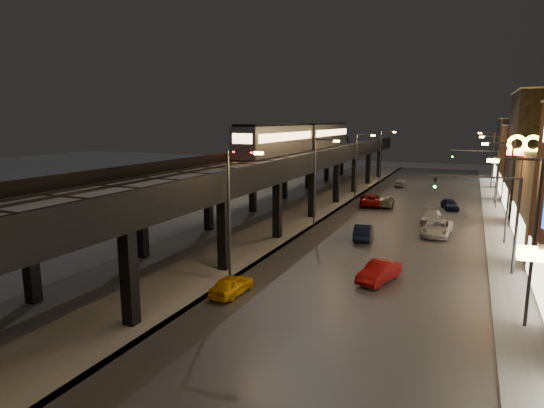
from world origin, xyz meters
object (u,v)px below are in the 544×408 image
(car_near_white, at_px, (363,232))
(car_onc_dark, at_px, (437,228))
(car_mid_silver, at_px, (370,200))
(car_onc_red, at_px, (450,205))
(car_onc_silver, at_px, (379,273))
(car_taxi, at_px, (232,286))
(car_onc_white, at_px, (431,217))
(car_far_white, at_px, (400,183))
(subway_train, at_px, (303,137))
(car_mid_dark, at_px, (386,201))

(car_near_white, bearing_deg, car_onc_dark, -155.11)
(car_mid_silver, distance_m, car_onc_red, 9.59)
(car_near_white, bearing_deg, car_onc_silver, 99.70)
(car_onc_silver, bearing_deg, car_near_white, 124.09)
(car_taxi, bearing_deg, car_onc_dark, -113.78)
(car_onc_dark, height_order, car_onc_white, car_onc_dark)
(car_taxi, xyz_separation_m, car_mid_silver, (1.71, 33.52, 0.13))
(car_far_white, xyz_separation_m, car_onc_silver, (5.19, -46.41, 0.02))
(car_near_white, relative_size, car_onc_silver, 1.02)
(subway_train, distance_m, car_taxi, 40.15)
(subway_train, bearing_deg, car_taxi, -76.59)
(subway_train, distance_m, car_onc_red, 22.05)
(car_taxi, relative_size, car_onc_silver, 0.88)
(car_far_white, xyz_separation_m, car_onc_dark, (7.86, -31.67, 0.07))
(car_mid_dark, distance_m, car_onc_dark, 14.81)
(car_onc_silver, relative_size, car_onc_red, 1.10)
(car_far_white, relative_size, car_onc_red, 1.03)
(car_onc_silver, bearing_deg, car_onc_red, 99.82)
(car_near_white, height_order, car_far_white, car_near_white)
(car_near_white, xyz_separation_m, car_onc_white, (5.21, 9.37, -0.03))
(car_onc_white, bearing_deg, subway_train, 148.38)
(car_mid_silver, relative_size, car_onc_silver, 1.30)
(car_near_white, bearing_deg, car_mid_dark, -95.28)
(subway_train, relative_size, car_onc_red, 10.04)
(subway_train, relative_size, car_far_white, 9.76)
(car_taxi, bearing_deg, car_mid_silver, -89.49)
(subway_train, relative_size, car_onc_white, 8.18)
(car_near_white, bearing_deg, subway_train, -65.88)
(car_mid_silver, bearing_deg, car_onc_red, 175.94)
(subway_train, height_order, car_onc_white, subway_train)
(car_taxi, height_order, car_onc_red, car_onc_red)
(subway_train, height_order, car_mid_dark, subway_train)
(car_far_white, relative_size, car_onc_white, 0.84)
(subway_train, relative_size, car_taxi, 10.41)
(car_taxi, bearing_deg, subway_train, -73.17)
(car_near_white, xyz_separation_m, car_mid_silver, (-2.83, 16.75, 0.05))
(car_mid_dark, distance_m, car_far_white, 18.66)
(subway_train, distance_m, car_onc_dark, 27.55)
(car_onc_white, bearing_deg, car_far_white, 105.91)
(subway_train, distance_m, car_far_white, 20.11)
(car_taxi, xyz_separation_m, car_near_white, (4.53, 16.77, 0.08))
(car_onc_white, bearing_deg, car_near_white, -117.90)
(car_onc_silver, distance_m, car_onc_dark, 14.98)
(car_taxi, xyz_separation_m, car_onc_silver, (8.01, 6.04, 0.06))
(car_onc_dark, bearing_deg, car_far_white, 108.26)
(car_mid_silver, bearing_deg, car_mid_dark, 176.39)
(subway_train, bearing_deg, car_onc_red, -9.51)
(car_mid_dark, bearing_deg, car_mid_silver, 3.43)
(subway_train, bearing_deg, car_onc_dark, -41.47)
(car_taxi, relative_size, car_onc_red, 0.96)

